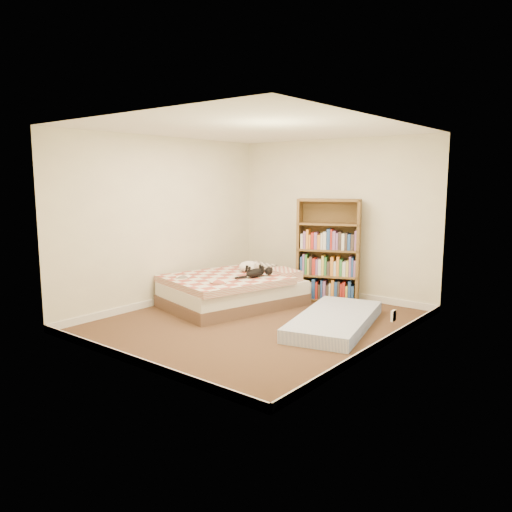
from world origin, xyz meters
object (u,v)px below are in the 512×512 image
Objects in this scene: bookshelf at (329,264)px; black_cat at (257,272)px; bed at (234,290)px; white_dog at (249,266)px; floor_mattress at (335,320)px.

bookshelf is 1.21m from black_cat.
bookshelf reaches higher than bed.
black_cat is at bearing -141.46° from bookshelf.
white_dog is (-0.94, -0.81, -0.03)m from bookshelf.
bed is 1.74m from floor_mattress.
bed is 0.47m from white_dog.
bookshelf is at bearing 30.91° from white_dog.
bed reaches higher than floor_mattress.
bookshelf is at bearing 109.77° from floor_mattress.
black_cat is at bearing -44.61° from white_dog.
black_cat is (0.35, 0.11, 0.29)m from bed.
white_dog reaches higher than floor_mattress.
bed is 1.19× the size of floor_mattress.
floor_mattress is 1.47m from black_cat.
white_dog is at bearing 177.71° from black_cat.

